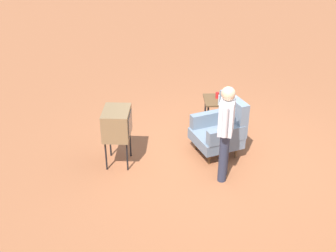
{
  "coord_description": "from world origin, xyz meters",
  "views": [
    {
      "loc": [
        6.49,
        -1.11,
        4.24
      ],
      "look_at": [
        -0.02,
        -0.91,
        0.65
      ],
      "focal_mm": 46.19,
      "sensor_mm": 36.0,
      "label": 1
    }
  ],
  "objects_px": {
    "armchair": "(222,128)",
    "side_table": "(218,104)",
    "tv_on_stand": "(117,124)",
    "bottle_short_clear": "(220,100)",
    "soda_can_red": "(217,95)",
    "person_standing": "(226,128)",
    "flower_vase": "(231,94)"
  },
  "relations": [
    {
      "from": "side_table",
      "to": "flower_vase",
      "type": "relative_size",
      "value": 2.44
    },
    {
      "from": "side_table",
      "to": "tv_on_stand",
      "type": "height_order",
      "value": "tv_on_stand"
    },
    {
      "from": "tv_on_stand",
      "to": "bottle_short_clear",
      "type": "bearing_deg",
      "value": 116.73
    },
    {
      "from": "flower_vase",
      "to": "person_standing",
      "type": "bearing_deg",
      "value": -12.28
    },
    {
      "from": "person_standing",
      "to": "bottle_short_clear",
      "type": "height_order",
      "value": "person_standing"
    },
    {
      "from": "bottle_short_clear",
      "to": "soda_can_red",
      "type": "bearing_deg",
      "value": -178.24
    },
    {
      "from": "soda_can_red",
      "to": "flower_vase",
      "type": "xyz_separation_m",
      "value": [
        0.12,
        0.25,
        0.09
      ]
    },
    {
      "from": "soda_can_red",
      "to": "bottle_short_clear",
      "type": "distance_m",
      "value": 0.3
    },
    {
      "from": "tv_on_stand",
      "to": "bottle_short_clear",
      "type": "xyz_separation_m",
      "value": [
        -0.94,
        1.87,
        -0.04
      ]
    },
    {
      "from": "soda_can_red",
      "to": "person_standing",
      "type": "bearing_deg",
      "value": -3.41
    },
    {
      "from": "person_standing",
      "to": "bottle_short_clear",
      "type": "xyz_separation_m",
      "value": [
        -1.42,
        0.11,
        -0.19
      ]
    },
    {
      "from": "armchair",
      "to": "bottle_short_clear",
      "type": "xyz_separation_m",
      "value": [
        -0.65,
        0.04,
        0.25
      ]
    },
    {
      "from": "side_table",
      "to": "soda_can_red",
      "type": "xyz_separation_m",
      "value": [
        -0.06,
        -0.02,
        0.16
      ]
    },
    {
      "from": "person_standing",
      "to": "soda_can_red",
      "type": "bearing_deg",
      "value": 176.59
    },
    {
      "from": "person_standing",
      "to": "armchair",
      "type": "bearing_deg",
      "value": 175.05
    },
    {
      "from": "tv_on_stand",
      "to": "person_standing",
      "type": "relative_size",
      "value": 0.63
    },
    {
      "from": "side_table",
      "to": "flower_vase",
      "type": "distance_m",
      "value": 0.34
    },
    {
      "from": "bottle_short_clear",
      "to": "flower_vase",
      "type": "distance_m",
      "value": 0.3
    },
    {
      "from": "armchair",
      "to": "tv_on_stand",
      "type": "height_order",
      "value": "armchair"
    },
    {
      "from": "side_table",
      "to": "flower_vase",
      "type": "bearing_deg",
      "value": 75.58
    },
    {
      "from": "bottle_short_clear",
      "to": "flower_vase",
      "type": "height_order",
      "value": "flower_vase"
    },
    {
      "from": "tv_on_stand",
      "to": "flower_vase",
      "type": "relative_size",
      "value": 3.89
    },
    {
      "from": "armchair",
      "to": "side_table",
      "type": "height_order",
      "value": "armchair"
    },
    {
      "from": "tv_on_stand",
      "to": "person_standing",
      "type": "xyz_separation_m",
      "value": [
        0.49,
        1.75,
        0.16
      ]
    },
    {
      "from": "armchair",
      "to": "person_standing",
      "type": "xyz_separation_m",
      "value": [
        0.78,
        -0.07,
        0.44
      ]
    },
    {
      "from": "person_standing",
      "to": "bottle_short_clear",
      "type": "relative_size",
      "value": 8.2
    },
    {
      "from": "armchair",
      "to": "tv_on_stand",
      "type": "bearing_deg",
      "value": -80.9
    },
    {
      "from": "tv_on_stand",
      "to": "bottle_short_clear",
      "type": "distance_m",
      "value": 2.09
    },
    {
      "from": "side_table",
      "to": "person_standing",
      "type": "bearing_deg",
      "value": -4.39
    },
    {
      "from": "soda_can_red",
      "to": "side_table",
      "type": "bearing_deg",
      "value": 22.49
    },
    {
      "from": "tv_on_stand",
      "to": "soda_can_red",
      "type": "xyz_separation_m",
      "value": [
        -1.23,
        1.86,
        -0.07
      ]
    },
    {
      "from": "side_table",
      "to": "bottle_short_clear",
      "type": "height_order",
      "value": "bottle_short_clear"
    }
  ]
}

